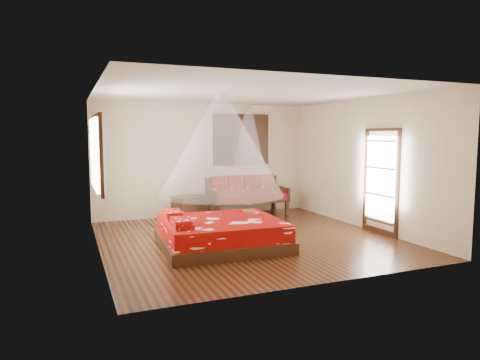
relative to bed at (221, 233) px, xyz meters
name	(u,v)px	position (x,y,z in m)	size (l,w,h in m)	color
room	(247,167)	(0.69, 0.40, 1.15)	(5.54, 5.54, 2.84)	black
bed	(221,233)	(0.00, 0.00, 0.00)	(2.25, 2.06, 0.64)	black
daybed	(246,194)	(1.68, 2.79, 0.27)	(1.97, 0.88, 0.98)	black
storage_chest	(190,207)	(0.22, 2.85, 0.02)	(0.95, 0.82, 0.55)	black
shutter_panel	(241,140)	(1.68, 3.12, 1.65)	(1.52, 0.06, 1.32)	black
window_left	(98,154)	(-2.02, 0.60, 1.45)	(0.10, 1.74, 1.34)	black
glazed_door	(381,182)	(3.40, -0.20, 0.82)	(0.08, 1.02, 2.16)	black
wine_tray	(249,209)	(0.79, 0.53, 0.31)	(0.28, 0.28, 0.22)	brown
mosquito_net_main	(221,145)	(0.02, 0.00, 1.60)	(2.23, 2.23, 1.80)	white
mosquito_net_daybed	(249,136)	(1.68, 2.65, 1.75)	(0.80, 0.80, 1.50)	white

